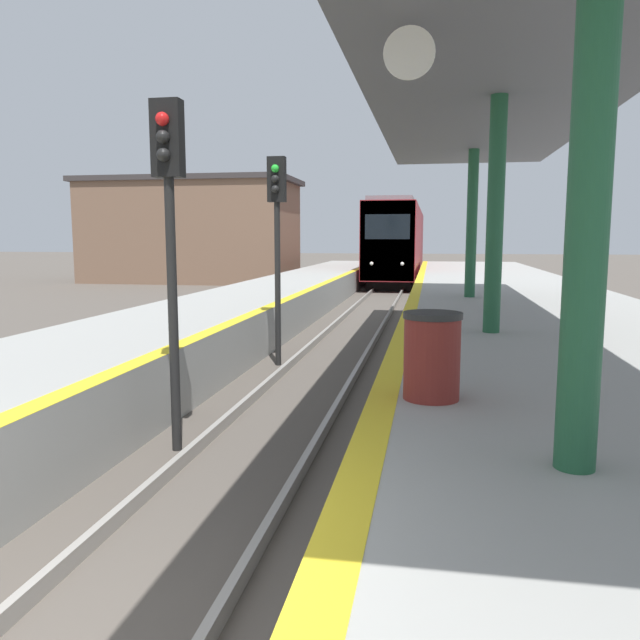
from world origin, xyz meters
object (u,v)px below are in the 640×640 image
signal_near (169,209)px  signal_mid (277,221)px  train (400,242)px  trash_bin (432,356)px

signal_near → signal_mid: 5.34m
train → trash_bin: bearing=-86.5°
signal_near → signal_mid: same height
train → signal_near: size_ratio=5.31×
signal_near → trash_bin: size_ratio=4.85×
signal_near → signal_mid: bearing=90.2°
signal_near → trash_bin: bearing=-15.7°
train → signal_mid: 28.44m
train → signal_mid: (-1.02, -28.41, 0.64)m
train → signal_mid: bearing=-92.1°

